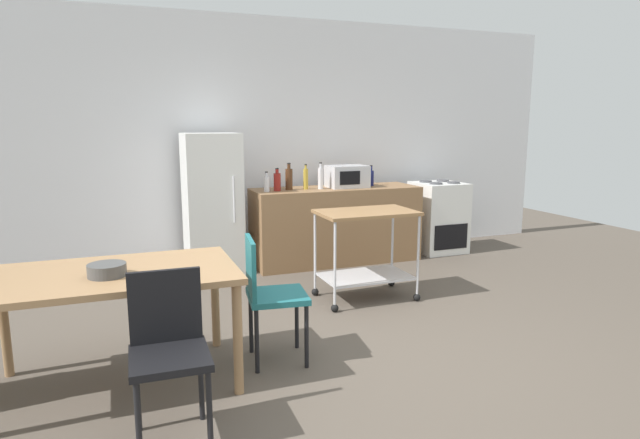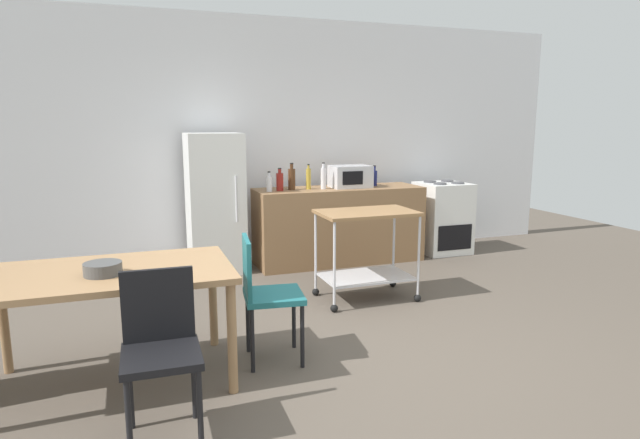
# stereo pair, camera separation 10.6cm
# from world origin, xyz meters

# --- Properties ---
(ground_plane) EXTENTS (12.00, 12.00, 0.00)m
(ground_plane) POSITION_xyz_m (0.00, 0.00, 0.00)
(ground_plane) COLOR brown
(back_wall) EXTENTS (8.40, 0.12, 2.90)m
(back_wall) POSITION_xyz_m (0.00, 3.20, 1.45)
(back_wall) COLOR white
(back_wall) RESTS_ON ground_plane
(kitchen_counter) EXTENTS (2.00, 0.64, 0.90)m
(kitchen_counter) POSITION_xyz_m (0.90, 2.60, 0.45)
(kitchen_counter) COLOR olive
(kitchen_counter) RESTS_ON ground_plane
(dining_table) EXTENTS (1.50, 0.90, 0.75)m
(dining_table) POSITION_xyz_m (-1.60, 0.22, 0.67)
(dining_table) COLOR #A37A51
(dining_table) RESTS_ON ground_plane
(chair_teal) EXTENTS (0.45, 0.45, 0.89)m
(chair_teal) POSITION_xyz_m (-0.61, 0.21, 0.52)
(chair_teal) COLOR #1E666B
(chair_teal) RESTS_ON ground_plane
(chair_black) EXTENTS (0.41, 0.41, 0.89)m
(chair_black) POSITION_xyz_m (-1.34, -0.49, 0.52)
(chair_black) COLOR black
(chair_black) RESTS_ON ground_plane
(stove_oven) EXTENTS (0.60, 0.61, 0.92)m
(stove_oven) POSITION_xyz_m (2.35, 2.62, 0.45)
(stove_oven) COLOR white
(stove_oven) RESTS_ON ground_plane
(refrigerator) EXTENTS (0.60, 0.63, 1.55)m
(refrigerator) POSITION_xyz_m (-0.55, 2.70, 0.78)
(refrigerator) COLOR white
(refrigerator) RESTS_ON ground_plane
(kitchen_cart) EXTENTS (0.91, 0.57, 0.85)m
(kitchen_cart) POSITION_xyz_m (0.63, 1.21, 0.57)
(kitchen_cart) COLOR olive
(kitchen_cart) RESTS_ON ground_plane
(bottle_sesame_oil) EXTENTS (0.06, 0.06, 0.23)m
(bottle_sesame_oil) POSITION_xyz_m (0.03, 2.53, 0.99)
(bottle_sesame_oil) COLOR silver
(bottle_sesame_oil) RESTS_ON kitchen_counter
(bottle_soda) EXTENTS (0.08, 0.08, 0.26)m
(bottle_soda) POSITION_xyz_m (0.16, 2.56, 1.01)
(bottle_soda) COLOR maroon
(bottle_soda) RESTS_ON kitchen_counter
(bottle_wine) EXTENTS (0.08, 0.08, 0.31)m
(bottle_wine) POSITION_xyz_m (0.32, 2.61, 1.03)
(bottle_wine) COLOR #4C2D19
(bottle_wine) RESTS_ON kitchen_counter
(bottle_hot_sauce) EXTENTS (0.06, 0.06, 0.29)m
(bottle_hot_sauce) POSITION_xyz_m (0.51, 2.59, 1.03)
(bottle_hot_sauce) COLOR gold
(bottle_hot_sauce) RESTS_ON kitchen_counter
(bottle_sparkling_water) EXTENTS (0.06, 0.06, 0.31)m
(bottle_sparkling_water) POSITION_xyz_m (0.68, 2.54, 1.03)
(bottle_sparkling_water) COLOR silver
(bottle_sparkling_water) RESTS_ON kitchen_counter
(microwave) EXTENTS (0.46, 0.35, 0.26)m
(microwave) POSITION_xyz_m (1.04, 2.59, 1.03)
(microwave) COLOR silver
(microwave) RESTS_ON kitchen_counter
(bottle_soy_sauce) EXTENTS (0.07, 0.07, 0.25)m
(bottle_soy_sauce) POSITION_xyz_m (1.38, 2.64, 1.00)
(bottle_soy_sauce) COLOR navy
(bottle_soy_sauce) RESTS_ON kitchen_counter
(fruit_bowl) EXTENTS (0.23, 0.23, 0.08)m
(fruit_bowl) POSITION_xyz_m (-1.63, 0.12, 0.79)
(fruit_bowl) COLOR #4C4C4C
(fruit_bowl) RESTS_ON dining_table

